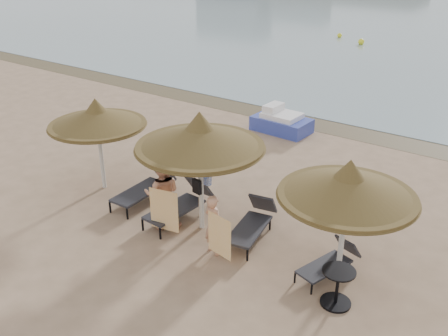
{
  "coord_description": "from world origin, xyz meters",
  "views": [
    {
      "loc": [
        7.21,
        -8.13,
        6.89
      ],
      "look_at": [
        0.61,
        1.2,
        1.52
      ],
      "focal_mm": 40.0,
      "sensor_mm": 36.0,
      "label": 1
    }
  ],
  "objects_px": {
    "person_left": "(162,189)",
    "side_table": "(337,288)",
    "palapa_left": "(97,118)",
    "lounger_near_left": "(182,203)",
    "pedal_boat": "(281,122)",
    "lounger_far_left": "(146,186)",
    "person_right": "(213,220)",
    "palapa_right": "(348,186)",
    "palapa_center": "(200,137)",
    "lounger_far_right": "(331,261)",
    "lounger_near_right": "(253,222)"
  },
  "relations": [
    {
      "from": "palapa_left",
      "to": "lounger_near_left",
      "type": "distance_m",
      "value": 3.51
    },
    {
      "from": "lounger_near_left",
      "to": "pedal_boat",
      "type": "bearing_deg",
      "value": 101.86
    },
    {
      "from": "lounger_near_left",
      "to": "person_left",
      "type": "relative_size",
      "value": 0.98
    },
    {
      "from": "lounger_far_right",
      "to": "pedal_boat",
      "type": "xyz_separation_m",
      "value": [
        -5.31,
        7.16,
        0.05
      ]
    },
    {
      "from": "lounger_near_left",
      "to": "pedal_boat",
      "type": "height_order",
      "value": "pedal_boat"
    },
    {
      "from": "palapa_left",
      "to": "side_table",
      "type": "relative_size",
      "value": 3.39
    },
    {
      "from": "side_table",
      "to": "lounger_far_left",
      "type": "bearing_deg",
      "value": 170.42
    },
    {
      "from": "person_left",
      "to": "pedal_boat",
      "type": "height_order",
      "value": "person_left"
    },
    {
      "from": "person_left",
      "to": "pedal_boat",
      "type": "distance_m",
      "value": 7.93
    },
    {
      "from": "palapa_right",
      "to": "lounger_far_right",
      "type": "bearing_deg",
      "value": 159.41
    },
    {
      "from": "person_left",
      "to": "person_right",
      "type": "bearing_deg",
      "value": 137.45
    },
    {
      "from": "palapa_center",
      "to": "lounger_far_right",
      "type": "xyz_separation_m",
      "value": [
        3.53,
        0.13,
        -2.18
      ]
    },
    {
      "from": "lounger_near_right",
      "to": "person_left",
      "type": "relative_size",
      "value": 0.93
    },
    {
      "from": "palapa_left",
      "to": "person_left",
      "type": "relative_size",
      "value": 1.27
    },
    {
      "from": "palapa_center",
      "to": "person_left",
      "type": "distance_m",
      "value": 1.71
    },
    {
      "from": "lounger_near_left",
      "to": "lounger_far_right",
      "type": "bearing_deg",
      "value": 3.85
    },
    {
      "from": "palapa_center",
      "to": "lounger_near_right",
      "type": "bearing_deg",
      "value": 18.87
    },
    {
      "from": "palapa_left",
      "to": "palapa_center",
      "type": "relative_size",
      "value": 0.88
    },
    {
      "from": "lounger_far_right",
      "to": "person_left",
      "type": "relative_size",
      "value": 0.78
    },
    {
      "from": "lounger_far_left",
      "to": "side_table",
      "type": "xyz_separation_m",
      "value": [
        6.26,
        -1.06,
        -0.04
      ]
    },
    {
      "from": "person_right",
      "to": "lounger_far_left",
      "type": "bearing_deg",
      "value": -4.42
    },
    {
      "from": "palapa_center",
      "to": "lounger_near_right",
      "type": "relative_size",
      "value": 1.54
    },
    {
      "from": "lounger_far_right",
      "to": "pedal_boat",
      "type": "relative_size",
      "value": 0.77
    },
    {
      "from": "palapa_left",
      "to": "palapa_right",
      "type": "height_order",
      "value": "palapa_right"
    },
    {
      "from": "palapa_left",
      "to": "lounger_far_right",
      "type": "distance_m",
      "value": 7.53
    },
    {
      "from": "palapa_right",
      "to": "person_left",
      "type": "distance_m",
      "value": 4.74
    },
    {
      "from": "palapa_left",
      "to": "palapa_right",
      "type": "relative_size",
      "value": 0.97
    },
    {
      "from": "palapa_left",
      "to": "palapa_center",
      "type": "xyz_separation_m",
      "value": [
        3.77,
        -0.11,
        0.3
      ]
    },
    {
      "from": "lounger_far_left",
      "to": "person_left",
      "type": "bearing_deg",
      "value": -32.82
    },
    {
      "from": "palapa_left",
      "to": "lounger_near_right",
      "type": "bearing_deg",
      "value": 3.77
    },
    {
      "from": "person_left",
      "to": "person_right",
      "type": "height_order",
      "value": "person_left"
    },
    {
      "from": "palapa_left",
      "to": "lounger_far_left",
      "type": "height_order",
      "value": "palapa_left"
    },
    {
      "from": "lounger_far_left",
      "to": "pedal_boat",
      "type": "height_order",
      "value": "pedal_boat"
    },
    {
      "from": "lounger_far_left",
      "to": "person_left",
      "type": "distance_m",
      "value": 1.76
    },
    {
      "from": "lounger_near_right",
      "to": "side_table",
      "type": "xyz_separation_m",
      "value": [
        2.76,
        -1.19,
        -0.01
      ]
    },
    {
      "from": "person_left",
      "to": "side_table",
      "type": "bearing_deg",
      "value": 140.93
    },
    {
      "from": "lounger_near_right",
      "to": "person_right",
      "type": "xyz_separation_m",
      "value": [
        -0.37,
        -1.16,
        0.49
      ]
    },
    {
      "from": "palapa_center",
      "to": "lounger_near_right",
      "type": "height_order",
      "value": "palapa_center"
    },
    {
      "from": "palapa_left",
      "to": "palapa_center",
      "type": "bearing_deg",
      "value": -1.62
    },
    {
      "from": "lounger_far_left",
      "to": "lounger_near_right",
      "type": "bearing_deg",
      "value": 0.5
    },
    {
      "from": "side_table",
      "to": "lounger_near_right",
      "type": "bearing_deg",
      "value": 156.64
    },
    {
      "from": "lounger_far_left",
      "to": "pedal_boat",
      "type": "relative_size",
      "value": 0.96
    },
    {
      "from": "lounger_far_left",
      "to": "lounger_far_right",
      "type": "bearing_deg",
      "value": -3.42
    },
    {
      "from": "lounger_far_left",
      "to": "lounger_far_right",
      "type": "height_order",
      "value": "lounger_far_left"
    },
    {
      "from": "palapa_left",
      "to": "lounger_far_right",
      "type": "relative_size",
      "value": 1.63
    },
    {
      "from": "palapa_right",
      "to": "lounger_near_left",
      "type": "relative_size",
      "value": 1.34
    },
    {
      "from": "lounger_far_right",
      "to": "palapa_center",
      "type": "bearing_deg",
      "value": -161.19
    },
    {
      "from": "palapa_left",
      "to": "side_table",
      "type": "bearing_deg",
      "value": -6.29
    },
    {
      "from": "lounger_far_left",
      "to": "lounger_near_left",
      "type": "bearing_deg",
      "value": -8.78
    },
    {
      "from": "lounger_far_right",
      "to": "side_table",
      "type": "distance_m",
      "value": 1.03
    }
  ]
}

